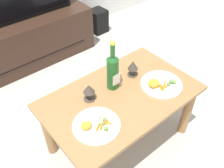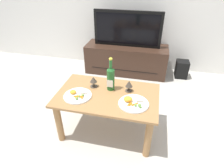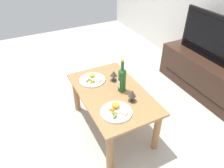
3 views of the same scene
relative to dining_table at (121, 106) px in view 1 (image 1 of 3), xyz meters
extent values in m
plane|color=#B7B2A8|center=(0.00, 0.00, -0.40)|extent=(6.40, 6.40, 0.00)
cube|color=#9E7042|center=(0.00, 0.00, 0.09)|extent=(1.06, 0.65, 0.03)
cylinder|color=#9E7042|center=(0.46, -0.26, -0.16)|extent=(0.07, 0.07, 0.48)
cylinder|color=#9E7042|center=(-0.46, 0.26, -0.16)|extent=(0.07, 0.07, 0.48)
cylinder|color=#9E7042|center=(0.46, 0.26, -0.16)|extent=(0.07, 0.07, 0.48)
cube|color=#382319|center=(-0.03, 1.46, -0.16)|extent=(1.39, 0.47, 0.49)
cube|color=black|center=(-0.03, 1.22, -0.25)|extent=(1.11, 0.01, 0.01)
cube|color=black|center=(0.93, 1.49, -0.25)|extent=(0.20, 0.20, 0.30)
cylinder|color=#1E5923|center=(0.01, 0.10, 0.22)|extent=(0.08, 0.08, 0.23)
cone|color=#1E5923|center=(0.01, 0.10, 0.35)|extent=(0.08, 0.08, 0.04)
cylinder|color=#1E5923|center=(0.01, 0.10, 0.41)|extent=(0.03, 0.03, 0.09)
cylinder|color=yellow|center=(0.01, 0.10, 0.46)|extent=(0.03, 0.03, 0.02)
cube|color=silver|center=(0.01, 0.06, 0.19)|extent=(0.07, 0.00, 0.08)
cylinder|color=#473D33|center=(-0.18, 0.11, 0.10)|extent=(0.08, 0.08, 0.01)
cylinder|color=#473D33|center=(-0.18, 0.11, 0.14)|extent=(0.02, 0.02, 0.06)
cone|color=#473D33|center=(-0.18, 0.11, 0.19)|extent=(0.08, 0.08, 0.06)
cylinder|color=#473D33|center=(0.21, 0.11, 0.10)|extent=(0.07, 0.07, 0.01)
cylinder|color=#473D33|center=(0.21, 0.11, 0.13)|extent=(0.02, 0.02, 0.05)
cone|color=#473D33|center=(0.21, 0.11, 0.19)|extent=(0.07, 0.07, 0.07)
cylinder|color=white|center=(-0.29, -0.10, 0.11)|extent=(0.29, 0.29, 0.01)
torus|color=white|center=(-0.29, -0.10, 0.12)|extent=(0.29, 0.29, 0.01)
ellipsoid|color=orange|center=(-0.35, -0.08, 0.13)|extent=(0.07, 0.06, 0.04)
cube|color=beige|center=(-0.24, -0.05, 0.12)|extent=(0.08, 0.07, 0.02)
cylinder|color=orange|center=(-0.24, -0.14, 0.12)|extent=(0.05, 0.04, 0.01)
cylinder|color=orange|center=(-0.24, -0.12, 0.12)|extent=(0.05, 0.02, 0.01)
cylinder|color=orange|center=(-0.27, -0.14, 0.12)|extent=(0.05, 0.05, 0.01)
cylinder|color=orange|center=(-0.30, -0.13, 0.12)|extent=(0.05, 0.04, 0.01)
sphere|color=olive|center=(-0.23, -0.11, 0.13)|extent=(0.03, 0.03, 0.03)
sphere|color=olive|center=(-0.26, -0.13, 0.13)|extent=(0.02, 0.02, 0.02)
sphere|color=olive|center=(-0.27, -0.17, 0.13)|extent=(0.03, 0.03, 0.03)
cylinder|color=white|center=(0.29, -0.10, 0.11)|extent=(0.30, 0.30, 0.01)
torus|color=white|center=(0.29, -0.10, 0.12)|extent=(0.29, 0.29, 0.01)
ellipsoid|color=orange|center=(0.23, -0.08, 0.14)|extent=(0.09, 0.08, 0.05)
cube|color=beige|center=(0.34, -0.05, 0.12)|extent=(0.08, 0.07, 0.02)
cylinder|color=orange|center=(0.30, -0.12, 0.12)|extent=(0.05, 0.04, 0.01)
cylinder|color=orange|center=(0.27, -0.14, 0.12)|extent=(0.05, 0.05, 0.01)
cylinder|color=orange|center=(0.26, -0.13, 0.12)|extent=(0.03, 0.05, 0.01)
cylinder|color=orange|center=(0.25, -0.14, 0.12)|extent=(0.03, 0.05, 0.01)
sphere|color=olive|center=(0.36, -0.16, 0.13)|extent=(0.02, 0.02, 0.02)
sphere|color=olive|center=(0.34, -0.14, 0.13)|extent=(0.02, 0.02, 0.02)
sphere|color=olive|center=(0.35, -0.14, 0.13)|extent=(0.03, 0.03, 0.03)
sphere|color=olive|center=(0.31, -0.15, 0.13)|extent=(0.02, 0.02, 0.02)
camera|label=1|loc=(-0.82, -0.89, 1.28)|focal=40.10mm
camera|label=2|loc=(0.40, -1.54, 1.23)|focal=30.02mm
camera|label=3|loc=(1.54, -0.78, 1.45)|focal=33.91mm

